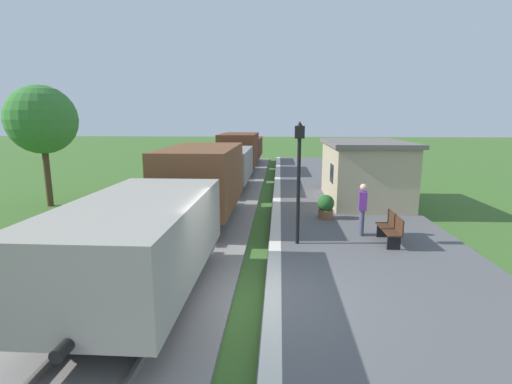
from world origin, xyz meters
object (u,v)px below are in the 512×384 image
Objects in this scene: freight_train at (227,165)px; bench_near_hut at (391,228)px; station_hut at (364,171)px; person_waiting at (362,207)px; lamp_post_near at (299,161)px; bench_down_platform at (339,177)px; potted_planter at (326,206)px; tree_trackside_far at (42,120)px.

freight_train is 11.23m from bench_near_hut.
person_waiting is at bearing -102.30° from station_hut.
lamp_post_near is at bearing -117.33° from station_hut.
station_hut is at bearing -83.35° from bench_down_platform.
person_waiting is 2.32m from potted_planter.
station_hut is 5.58m from person_waiting.
person_waiting is at bearing -56.40° from freight_train.
lamp_post_near is (3.48, -9.44, 1.28)m from freight_train.
lamp_post_near reaches higher than bench_down_platform.
bench_near_hut is at bearing -55.57° from freight_train.
bench_down_platform is 0.41× the size of lamp_post_near.
lamp_post_near is at bearing 31.81° from person_waiting.
tree_trackside_far reaches higher than bench_down_platform.
potted_planter is 0.25× the size of lamp_post_near.
freight_train is 9.08m from tree_trackside_far.
station_hut reaches higher than bench_near_hut.
tree_trackside_far reaches higher than lamp_post_near.
lamp_post_near is 12.58m from tree_trackside_far.
tree_trackside_far is at bearing -152.95° from freight_train.
lamp_post_near is 0.67× the size of tree_trackside_far.
freight_train is at bearing 156.09° from station_hut.
station_hut is 6.33× the size of potted_planter.
freight_train is at bearing -49.45° from person_waiting.
bench_near_hut is at bearing -20.42° from tree_trackside_far.
person_waiting is 14.40m from tree_trackside_far.
person_waiting is 1.87× the size of potted_planter.
bench_near_hut is 3.54m from lamp_post_near.
freight_train is 10.15m from person_waiting.
freight_train is 21.73× the size of bench_near_hut.
freight_train is 5.62× the size of station_hut.
tree_trackside_far reaches higher than station_hut.
bench_down_platform is 0.27× the size of tree_trackside_far.
bench_down_platform is at bearing 19.37° from tree_trackside_far.
bench_near_hut is at bearing -94.28° from station_hut.
freight_train is 8.81× the size of lamp_post_near.
freight_train reaches higher than bench_near_hut.
tree_trackside_far is (-13.41, 4.47, 2.78)m from person_waiting.
potted_planter is (-0.92, 2.08, -0.46)m from person_waiting.
tree_trackside_far is at bearing 169.14° from potted_planter.
lamp_post_near is (-2.14, -0.99, 1.62)m from person_waiting.
station_hut is 1.05× the size of tree_trackside_far.
bench_down_platform is at bearing -87.41° from person_waiting.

